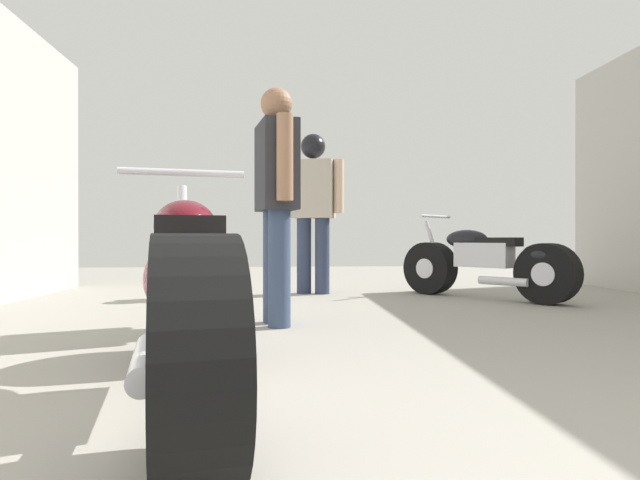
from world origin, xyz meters
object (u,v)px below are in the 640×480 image
at_px(motorcycle_maroon_cruiser, 187,296).
at_px(mechanic_in_blue, 276,191).
at_px(mechanic_with_helmet, 313,198).
at_px(motorcycle_black_naked, 487,264).

height_order(motorcycle_maroon_cruiser, mechanic_in_blue, mechanic_in_blue).
bearing_deg(mechanic_with_helmet, motorcycle_black_naked, -20.48).
relative_size(motorcycle_black_naked, mechanic_in_blue, 0.93).
relative_size(mechanic_in_blue, mechanic_with_helmet, 0.95).
bearing_deg(motorcycle_maroon_cruiser, motorcycle_black_naked, 52.45).
distance_m(motorcycle_black_naked, mechanic_with_helmet, 1.91).
bearing_deg(mechanic_in_blue, motorcycle_black_naked, 34.21).
height_order(motorcycle_maroon_cruiser, motorcycle_black_naked, motorcycle_maroon_cruiser).
relative_size(motorcycle_black_naked, mechanic_with_helmet, 0.88).
relative_size(motorcycle_maroon_cruiser, mechanic_in_blue, 1.22).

